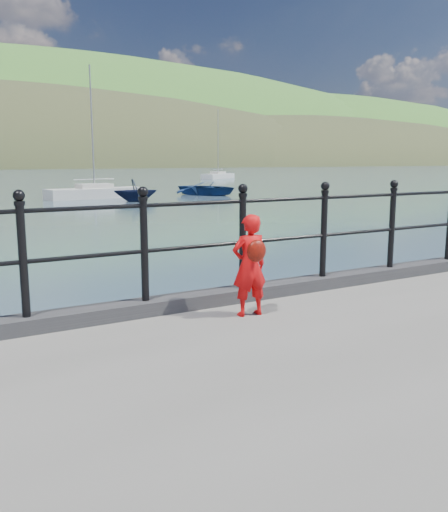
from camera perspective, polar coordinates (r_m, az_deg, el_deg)
ground at (r=6.52m, az=-3.45°, el=-13.52°), size 600.00×600.00×0.00m
kerb at (r=6.04m, az=-2.92°, el=-4.64°), size 60.00×0.30×0.15m
railing at (r=5.89m, az=-2.98°, el=2.42°), size 18.11×0.11×1.20m
far_shore at (r=249.45m, az=-20.44°, el=3.68°), size 830.00×200.00×156.00m
child at (r=5.60m, az=2.73°, el=-0.92°), size 0.41×0.33×1.06m
launch_blue at (r=40.75m, az=-1.68°, el=7.14°), size 5.08×5.84×1.01m
launch_navy at (r=34.71m, az=-9.30°, el=6.83°), size 3.01×2.70×1.41m
sailboat_far at (r=76.03m, az=-0.63°, el=8.39°), size 6.65×5.27×9.60m
sailboat_near at (r=38.20m, az=-13.45°, el=6.42°), size 6.75×2.78×8.96m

